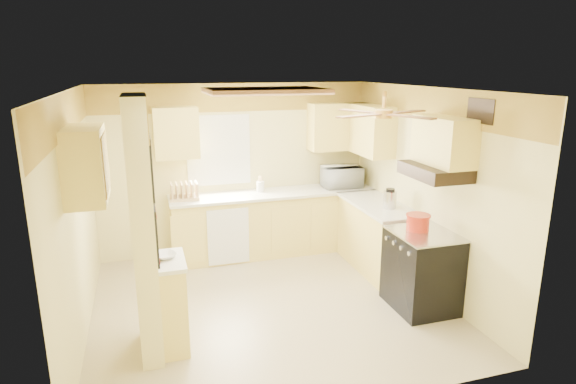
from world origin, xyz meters
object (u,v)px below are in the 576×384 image
object	(u,v)px
stove	(422,270)
microwave	(342,177)
kettle	(390,199)
bowl	(165,256)
dutch_oven	(418,222)

from	to	relation	value
stove	microwave	world-z (taller)	microwave
kettle	microwave	bearing A→B (deg)	97.18
bowl	dutch_oven	bearing A→B (deg)	1.52
bowl	dutch_oven	size ratio (longest dim) A/B	0.76
stove	kettle	bearing A→B (deg)	86.66
bowl	kettle	bearing A→B (deg)	16.85
stove	kettle	distance (m)	1.09
stove	kettle	size ratio (longest dim) A/B	3.50
stove	microwave	size ratio (longest dim) A/B	1.58
dutch_oven	kettle	bearing A→B (deg)	84.55
dutch_oven	microwave	bearing A→B (deg)	92.20
microwave	dutch_oven	size ratio (longest dim) A/B	2.09
kettle	bowl	bearing A→B (deg)	-163.15
microwave	dutch_oven	world-z (taller)	microwave
dutch_oven	stove	bearing A→B (deg)	-78.24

